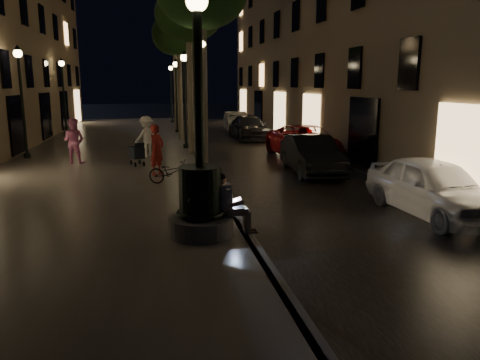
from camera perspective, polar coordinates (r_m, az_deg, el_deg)
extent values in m
plane|color=black|center=(23.01, -5.64, 3.10)|extent=(120.00, 120.00, 0.00)
cube|color=black|center=(23.45, 1.69, 3.34)|extent=(6.00, 45.00, 0.02)
cube|color=#655F59|center=(23.00, -15.63, 2.97)|extent=(8.00, 45.00, 0.20)
cube|color=#59595B|center=(22.99, -5.65, 3.35)|extent=(0.25, 45.00, 0.20)
cube|color=#7E6B4E|center=(28.61, 15.09, 19.52)|extent=(8.00, 36.00, 15.00)
cylinder|color=#59595B|center=(10.17, -4.80, -5.58)|extent=(1.40, 1.40, 0.40)
cylinder|color=black|center=(9.98, -4.88, -1.46)|extent=(0.90, 0.90, 1.10)
torus|color=black|center=(10.09, -4.83, -3.95)|extent=(1.04, 1.04, 0.10)
torus|color=black|center=(9.89, -4.92, 0.80)|extent=(0.89, 0.89, 0.09)
cylinder|color=black|center=(9.72, -5.10, 10.98)|extent=(0.20, 0.20, 3.20)
sphere|color=#FFD88C|center=(9.84, -5.29, 20.92)|extent=(0.44, 0.44, 0.44)
cube|color=tan|center=(10.16, -1.74, -3.86)|extent=(0.36, 0.24, 0.18)
cube|color=white|center=(10.06, -2.08, -2.02)|extent=(0.45, 0.26, 0.57)
sphere|color=tan|center=(9.98, -2.27, 0.03)|extent=(0.21, 0.21, 0.21)
sphere|color=black|center=(9.97, -2.33, 0.26)|extent=(0.21, 0.21, 0.21)
cube|color=tan|center=(10.11, -0.31, -3.93)|extent=(0.46, 0.13, 0.14)
cube|color=tan|center=(10.28, -0.49, -3.67)|extent=(0.46, 0.13, 0.14)
cube|color=tan|center=(10.22, 0.90, -5.19)|extent=(0.13, 0.12, 0.49)
cube|color=tan|center=(10.39, 0.71, -4.91)|extent=(0.13, 0.12, 0.49)
cube|color=black|center=(10.31, 1.45, -6.39)|extent=(0.26, 0.10, 0.03)
cube|color=black|center=(10.47, 1.24, -6.09)|extent=(0.26, 0.10, 0.03)
cube|color=black|center=(10.18, -0.29, -3.36)|extent=(0.24, 0.33, 0.02)
cube|color=black|center=(10.12, -1.18, -2.80)|extent=(0.09, 0.33, 0.21)
cube|color=#B2C2FF|center=(10.12, -1.10, -2.80)|extent=(0.06, 0.30, 0.18)
cylinder|color=#6B604C|center=(15.78, -4.47, 9.06)|extent=(0.28, 0.28, 5.00)
cylinder|color=#6B604C|center=(21.75, -6.08, 9.88)|extent=(0.28, 0.28, 5.10)
ellipsoid|color=black|center=(21.94, -6.30, 19.44)|extent=(3.00, 3.00, 2.40)
cylinder|color=#6B604C|center=(27.73, -7.31, 10.02)|extent=(0.28, 0.28, 4.90)
ellipsoid|color=black|center=(27.86, -7.50, 17.33)|extent=(3.00, 3.00, 2.40)
cylinder|color=#6B604C|center=(33.72, -7.80, 10.54)|extent=(0.28, 0.28, 5.20)
ellipsoid|color=black|center=(33.85, -7.98, 16.81)|extent=(3.00, 3.00, 2.40)
cylinder|color=black|center=(16.06, -4.51, 0.48)|extent=(0.28, 0.28, 0.20)
cylinder|color=black|center=(15.79, -4.64, 7.97)|extent=(0.12, 0.12, 4.40)
sphere|color=#FFD88C|center=(15.80, -4.78, 16.14)|extent=(0.36, 0.36, 0.36)
cone|color=black|center=(15.83, -4.79, 17.04)|extent=(0.30, 0.30, 0.22)
cylinder|color=black|center=(23.93, -6.58, 4.14)|extent=(0.28, 0.28, 0.20)
cylinder|color=black|center=(23.75, -6.70, 9.16)|extent=(0.12, 0.12, 4.40)
sphere|color=#FFD88C|center=(23.76, -6.84, 14.59)|extent=(0.36, 0.36, 0.36)
cone|color=black|center=(23.77, -6.85, 15.19)|extent=(0.30, 0.30, 0.22)
cylinder|color=black|center=(31.86, -7.63, 5.98)|extent=(0.28, 0.28, 0.20)
cylinder|color=black|center=(31.73, -7.74, 9.75)|extent=(0.12, 0.12, 4.40)
sphere|color=#FFD88C|center=(31.74, -7.85, 13.81)|extent=(0.36, 0.36, 0.36)
cone|color=black|center=(31.75, -7.86, 14.26)|extent=(0.30, 0.30, 0.22)
cylinder|color=black|center=(39.83, -8.27, 7.08)|extent=(0.28, 0.28, 0.20)
cylinder|color=black|center=(39.72, -8.36, 10.10)|extent=(0.12, 0.12, 4.40)
sphere|color=#FFD88C|center=(39.72, -8.45, 13.35)|extent=(0.36, 0.36, 0.36)
cone|color=black|center=(39.73, -8.47, 13.71)|extent=(0.30, 0.30, 0.22)
cylinder|color=black|center=(22.56, -24.51, 2.70)|extent=(0.28, 0.28, 0.20)
cylinder|color=black|center=(22.37, -24.96, 8.02)|extent=(0.12, 0.12, 4.40)
sphere|color=#FFD88C|center=(22.38, -25.47, 13.76)|extent=(0.36, 0.36, 0.36)
cone|color=black|center=(22.39, -25.53, 14.40)|extent=(0.30, 0.30, 0.22)
cylinder|color=black|center=(32.29, -20.37, 5.43)|extent=(0.28, 0.28, 0.20)
cylinder|color=black|center=(32.15, -20.64, 9.14)|extent=(0.12, 0.12, 4.40)
sphere|color=#FFD88C|center=(32.16, -20.93, 13.14)|extent=(0.36, 0.36, 0.36)
cone|color=black|center=(32.17, -20.97, 13.59)|extent=(0.30, 0.30, 0.22)
cube|color=black|center=(19.01, -12.45, 3.29)|extent=(0.63, 0.82, 0.43)
cube|color=black|center=(18.65, -12.19, 4.04)|extent=(0.42, 0.28, 0.28)
cylinder|color=black|center=(18.75, -12.65, 1.84)|extent=(0.10, 0.19, 0.19)
cylinder|color=black|center=(18.85, -11.64, 1.93)|extent=(0.10, 0.19, 0.19)
cylinder|color=black|center=(19.30, -13.12, 2.09)|extent=(0.10, 0.19, 0.19)
cylinder|color=black|center=(19.39, -12.14, 2.18)|extent=(0.10, 0.19, 0.19)
cylinder|color=black|center=(19.32, -12.82, 4.56)|extent=(0.16, 0.42, 0.27)
imported|color=#B9BBC1|center=(13.18, 22.52, -0.81)|extent=(2.02, 4.57, 1.53)
imported|color=black|center=(18.09, 8.72, 3.03)|extent=(1.82, 4.53, 1.47)
imported|color=maroon|center=(21.98, 8.08, 4.63)|extent=(2.84, 5.57, 1.51)
imported|color=#2C2D31|center=(29.42, 1.11, 6.40)|extent=(1.98, 4.85, 1.41)
imported|color=#ACACA7|center=(34.03, -0.51, 7.12)|extent=(1.79, 4.38, 1.41)
imported|color=#B72B24|center=(16.91, -10.10, 3.65)|extent=(0.75, 0.78, 1.80)
imported|color=pink|center=(20.21, -19.60, 4.51)|extent=(1.07, 0.94, 1.85)
imported|color=white|center=(21.24, -11.33, 5.22)|extent=(1.35, 1.17, 1.81)
imported|color=black|center=(15.25, -8.37, 0.95)|extent=(1.62, 1.07, 0.81)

